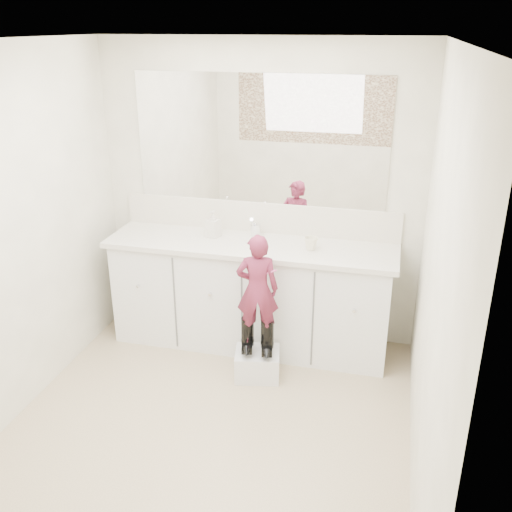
# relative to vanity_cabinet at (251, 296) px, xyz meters

# --- Properties ---
(floor) EXTENTS (3.00, 3.00, 0.00)m
(floor) POSITION_rel_vanity_cabinet_xyz_m (0.00, -1.23, -0.42)
(floor) COLOR #8F7B5E
(floor) RESTS_ON ground
(ceiling) EXTENTS (3.00, 3.00, 0.00)m
(ceiling) POSITION_rel_vanity_cabinet_xyz_m (0.00, -1.23, 1.97)
(ceiling) COLOR white
(ceiling) RESTS_ON wall_back
(wall_back) EXTENTS (2.60, 0.00, 2.60)m
(wall_back) POSITION_rel_vanity_cabinet_xyz_m (0.00, 0.27, 0.77)
(wall_back) COLOR #BEB8A2
(wall_back) RESTS_ON floor
(wall_front) EXTENTS (2.60, 0.00, 2.60)m
(wall_front) POSITION_rel_vanity_cabinet_xyz_m (0.00, -2.73, 0.77)
(wall_front) COLOR #BEB8A2
(wall_front) RESTS_ON floor
(wall_right) EXTENTS (0.00, 3.00, 3.00)m
(wall_right) POSITION_rel_vanity_cabinet_xyz_m (1.30, -1.23, 0.78)
(wall_right) COLOR #BEB8A2
(wall_right) RESTS_ON floor
(vanity_cabinet) EXTENTS (2.20, 0.55, 0.85)m
(vanity_cabinet) POSITION_rel_vanity_cabinet_xyz_m (0.00, 0.00, 0.00)
(vanity_cabinet) COLOR silver
(vanity_cabinet) RESTS_ON floor
(countertop) EXTENTS (2.28, 0.58, 0.04)m
(countertop) POSITION_rel_vanity_cabinet_xyz_m (0.00, -0.01, 0.45)
(countertop) COLOR beige
(countertop) RESTS_ON vanity_cabinet
(backsplash) EXTENTS (2.28, 0.03, 0.25)m
(backsplash) POSITION_rel_vanity_cabinet_xyz_m (0.00, 0.26, 0.59)
(backsplash) COLOR beige
(backsplash) RESTS_ON countertop
(mirror) EXTENTS (2.00, 0.02, 1.00)m
(mirror) POSITION_rel_vanity_cabinet_xyz_m (0.00, 0.26, 1.22)
(mirror) COLOR white
(mirror) RESTS_ON wall_back
(dot_panel) EXTENTS (2.00, 0.01, 1.20)m
(dot_panel) POSITION_rel_vanity_cabinet_xyz_m (0.00, -2.71, 1.22)
(dot_panel) COLOR #472819
(dot_panel) RESTS_ON wall_front
(faucet) EXTENTS (0.08, 0.08, 0.10)m
(faucet) POSITION_rel_vanity_cabinet_xyz_m (0.00, 0.15, 0.52)
(faucet) COLOR silver
(faucet) RESTS_ON countertop
(cup) EXTENTS (0.12, 0.12, 0.10)m
(cup) POSITION_rel_vanity_cabinet_xyz_m (0.48, -0.03, 0.51)
(cup) COLOR beige
(cup) RESTS_ON countertop
(soap_bottle) EXTENTS (0.13, 0.13, 0.22)m
(soap_bottle) POSITION_rel_vanity_cabinet_xyz_m (-0.32, 0.06, 0.57)
(soap_bottle) COLOR beige
(soap_bottle) RESTS_ON countertop
(step_stool) EXTENTS (0.38, 0.33, 0.21)m
(step_stool) POSITION_rel_vanity_cabinet_xyz_m (0.17, -0.48, -0.32)
(step_stool) COLOR silver
(step_stool) RESTS_ON floor
(boot_left) EXTENTS (0.13, 0.20, 0.27)m
(boot_left) POSITION_rel_vanity_cabinet_xyz_m (0.10, -0.48, -0.08)
(boot_left) COLOR black
(boot_left) RESTS_ON step_stool
(boot_right) EXTENTS (0.13, 0.20, 0.27)m
(boot_right) POSITION_rel_vanity_cabinet_xyz_m (0.25, -0.48, -0.08)
(boot_right) COLOR black
(boot_right) RESTS_ON step_stool
(toddler) EXTENTS (0.34, 0.26, 0.83)m
(toddler) POSITION_rel_vanity_cabinet_xyz_m (0.17, -0.48, 0.30)
(toddler) COLOR #AF3659
(toddler) RESTS_ON step_stool
(toothbrush) EXTENTS (0.14, 0.04, 0.06)m
(toothbrush) POSITION_rel_vanity_cabinet_xyz_m (0.24, -0.48, 0.43)
(toothbrush) COLOR pink
(toothbrush) RESTS_ON toddler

